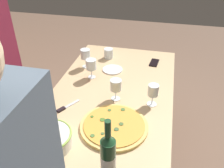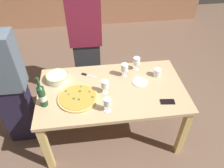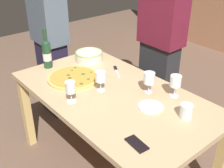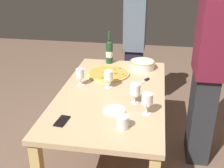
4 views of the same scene
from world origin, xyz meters
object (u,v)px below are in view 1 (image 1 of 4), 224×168
Objects in this scene: wine_glass_by_bottle at (153,91)px; cell_phone at (154,63)px; serving_bowl at (49,139)px; cup_amber at (109,53)px; dining_table at (112,102)px; wine_glass_near_pizza at (116,86)px; wine_glass_far_right at (85,54)px; wine_bottle at (108,156)px; wine_glass_far_left at (91,65)px; pizza at (114,126)px; side_plate at (113,70)px; pizza_knife at (65,107)px.

wine_glass_by_bottle is 1.10× the size of cell_phone.
serving_bowl is 2.79× the size of cup_amber.
dining_table is 0.22m from wine_glass_near_pizza.
cell_phone is (0.21, -0.58, -0.12)m from wine_glass_far_right.
wine_bottle is at bearing -170.87° from wine_glass_near_pizza.
wine_bottle is 2.10× the size of wine_glass_far_right.
wine_glass_near_pizza is at bearing -149.67° from dining_table.
wine_glass_near_pizza is at bearing -27.30° from serving_bowl.
serving_bowl is at bearing -107.22° from cell_phone.
wine_glass_far_left reaches higher than serving_bowl.
wine_glass_by_bottle is at bearing -45.89° from serving_bowl.
pizza is 2.65× the size of wine_glass_near_pizza.
wine_glass_far_left is 1.12× the size of cell_phone.
wine_bottle is at bearing -156.10° from wine_glass_far_right.
wine_glass_far_right reaches higher than side_plate.
wine_glass_by_bottle is 0.99× the size of wine_glass_far_left.
cup_amber is (1.26, 0.31, -0.09)m from wine_bottle.
wine_bottle reaches higher than serving_bowl.
pizza is 0.38m from pizza_knife.
wine_glass_far_right reaches higher than pizza.
cell_phone is (0.54, -0.27, 0.10)m from dining_table.
wine_glass_near_pizza is 0.55m from wine_glass_far_right.
wine_glass_far_left reaches higher than wine_glass_by_bottle.
cup_amber is at bearing -175.26° from cell_phone.
pizza_knife is at bearing 7.94° from serving_bowl.
wine_glass_near_pizza is (0.51, -0.27, 0.06)m from serving_bowl.
wine_glass_far_right reaches higher than pizza_knife.
pizza is 2.41× the size of side_plate.
pizza_knife is (-0.26, 0.27, 0.10)m from dining_table.
wine_glass_near_pizza is at bearing -138.83° from wine_glass_far_right.
dining_table is at bearing -110.41° from cell_phone.
cup_amber is 0.64× the size of cell_phone.
cell_phone is at bearing -26.61° from dining_table.
cup_amber is 0.82m from pizza_knife.
pizza_knife is (-0.18, 0.57, -0.11)m from wine_glass_by_bottle.
pizza_knife is at bearing 161.64° from side_plate.
serving_bowl is at bearing 152.70° from wine_glass_near_pizza.
wine_bottle reaches higher than wine_glass_far_right.
pizza_knife is at bearing 172.81° from wine_glass_far_left.
wine_bottle is (-0.71, -0.15, 0.22)m from dining_table.
pizza reaches higher than cell_phone.
wine_glass_near_pizza reaches higher than cell_phone.
dining_table is 0.59m from cup_amber.
pizza is at bearing -164.08° from cup_amber.
serving_bowl is at bearing -172.06° from pizza_knife.
side_plate is at bearing -157.83° from cup_amber.
cup_amber is at bearing 22.17° from side_plate.
cell_phone is at bearing -5.68° from wine_bottle.
cell_phone is 0.83× the size of pizza_knife.
cell_phone is at bearing -33.87° from pizza_knife.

